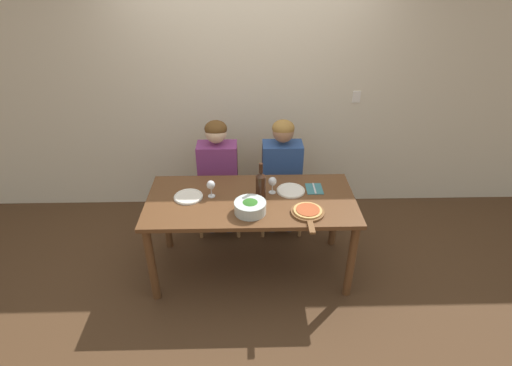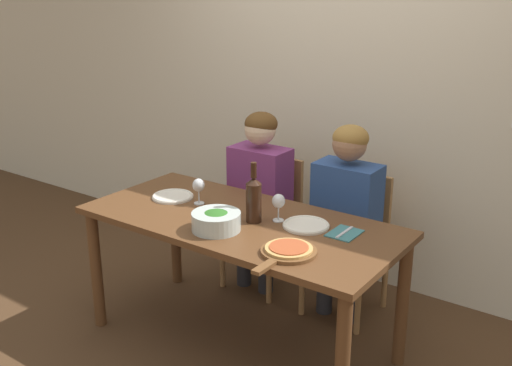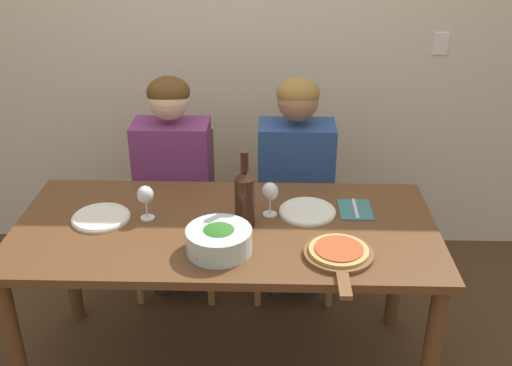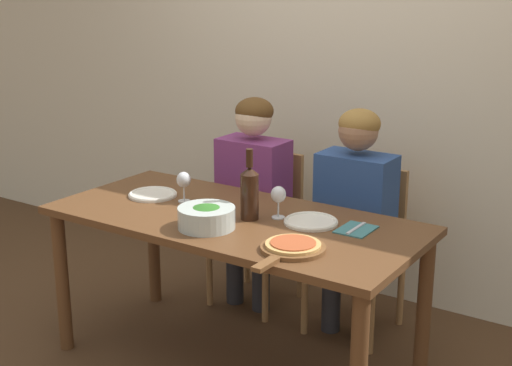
% 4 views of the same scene
% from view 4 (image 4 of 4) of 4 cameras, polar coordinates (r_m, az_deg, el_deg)
% --- Properties ---
extents(ground_plane, '(40.00, 40.00, 0.00)m').
position_cam_4_polar(ground_plane, '(3.60, -1.68, -14.28)').
color(ground_plane, '#4C331E').
extents(back_wall, '(10.00, 0.06, 2.70)m').
position_cam_4_polar(back_wall, '(4.14, 7.66, 9.43)').
color(back_wall, beige).
rests_on(back_wall, ground).
extents(dining_table, '(1.74, 0.80, 0.76)m').
position_cam_4_polar(dining_table, '(3.31, -1.77, -4.29)').
color(dining_table, brown).
rests_on(dining_table, ground).
extents(chair_left, '(0.42, 0.42, 0.86)m').
position_cam_4_polar(chair_left, '(4.11, 0.51, -3.14)').
color(chair_left, '#9E7042').
rests_on(chair_left, ground).
extents(chair_right, '(0.42, 0.42, 0.86)m').
position_cam_4_polar(chair_right, '(3.83, 8.42, -4.81)').
color(chair_right, '#9E7042').
rests_on(chair_right, ground).
extents(person_woman, '(0.47, 0.51, 1.20)m').
position_cam_4_polar(person_woman, '(3.95, -0.34, -0.09)').
color(person_woman, '#28282D').
rests_on(person_woman, ground).
extents(person_man, '(0.47, 0.51, 1.20)m').
position_cam_4_polar(person_man, '(3.65, 7.85, -1.61)').
color(person_man, '#28282D').
rests_on(person_man, ground).
extents(wine_bottle, '(0.08, 0.08, 0.33)m').
position_cam_4_polar(wine_bottle, '(3.21, -0.52, -0.69)').
color(wine_bottle, black).
rests_on(wine_bottle, dining_table).
extents(broccoli_bowl, '(0.25, 0.25, 0.10)m').
position_cam_4_polar(broccoli_bowl, '(3.12, -3.98, -2.74)').
color(broccoli_bowl, silver).
rests_on(broccoli_bowl, dining_table).
extents(dinner_plate_left, '(0.24, 0.24, 0.02)m').
position_cam_4_polar(dinner_plate_left, '(3.62, -8.26, -0.89)').
color(dinner_plate_left, silver).
rests_on(dinner_plate_left, dining_table).
extents(dinner_plate_right, '(0.24, 0.24, 0.02)m').
position_cam_4_polar(dinner_plate_right, '(3.19, 4.41, -3.08)').
color(dinner_plate_right, silver).
rests_on(dinner_plate_right, dining_table).
extents(pizza_on_board, '(0.27, 0.41, 0.04)m').
position_cam_4_polar(pizza_on_board, '(2.87, 2.88, -5.17)').
color(pizza_on_board, brown).
rests_on(pizza_on_board, dining_table).
extents(wine_glass_left, '(0.07, 0.07, 0.15)m').
position_cam_4_polar(wine_glass_left, '(3.48, -5.81, 0.15)').
color(wine_glass_left, silver).
rests_on(wine_glass_left, dining_table).
extents(wine_glass_right, '(0.07, 0.07, 0.15)m').
position_cam_4_polar(wine_glass_right, '(3.23, 1.80, -1.05)').
color(wine_glass_right, silver).
rests_on(wine_glass_right, dining_table).
extents(fork_on_napkin, '(0.14, 0.18, 0.01)m').
position_cam_4_polar(fork_on_napkin, '(3.13, 8.01, -3.69)').
color(fork_on_napkin, '#387075').
rests_on(fork_on_napkin, dining_table).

